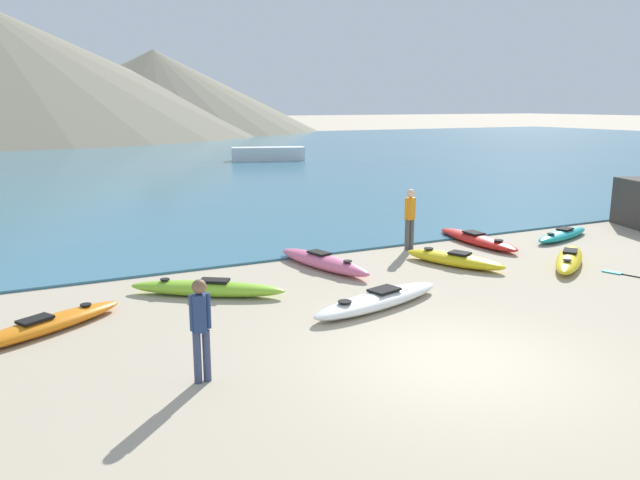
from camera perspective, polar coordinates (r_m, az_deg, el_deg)
The scene contains 14 objects.
ground_plane at distance 10.36m, azimuth 12.35°, elevation -10.81°, with size 400.00×400.00×0.00m, color tan.
bay_water at distance 50.16m, azimuth -19.77°, elevation 7.05°, with size 160.00×70.00×0.06m, color teal.
far_hill_right at distance 98.92m, azimuth -14.85°, elevation 13.06°, with size 48.67×48.67×11.92m, color gray.
kayak_on_sand_0 at distance 17.06m, azimuth 21.83°, elevation -1.63°, with size 2.79×2.35×0.37m.
kayak_on_sand_1 at distance 12.31m, azimuth -23.91°, elevation -7.14°, with size 3.08×2.11×0.32m.
kayak_on_sand_2 at distance 13.58m, azimuth -10.28°, elevation -4.37°, with size 3.14×2.37×0.37m.
kayak_on_sand_3 at distance 15.52m, azimuth 0.30°, elevation -1.99°, with size 1.36×3.29×0.41m.
kayak_on_sand_4 at distance 18.83m, azimuth 14.17°, elevation 0.07°, with size 0.82×3.34×0.33m.
kayak_on_sand_5 at distance 20.34m, azimuth 21.29°, elevation 0.47°, with size 2.94×1.48×0.32m.
kayak_on_sand_7 at distance 12.69m, azimuth 5.35°, elevation -5.45°, with size 3.50×1.61×0.36m.
kayak_on_sand_8 at distance 16.20m, azimuth 12.19°, elevation -1.73°, with size 1.74×2.79×0.37m.
person_near_foreground at distance 9.28m, azimuth -10.86°, elevation -7.55°, with size 0.32×0.27×1.57m.
person_near_waterline at distance 17.55m, azimuth 8.22°, elevation 2.25°, with size 0.35×0.27×1.72m.
moored_boat_0 at distance 45.25m, azimuth -4.77°, elevation 7.87°, with size 5.34×2.82×0.94m.
Camera 1 is at (-6.12, -7.33, 4.02)m, focal length 35.00 mm.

